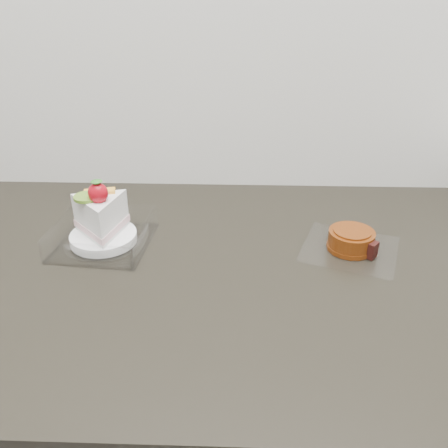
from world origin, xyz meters
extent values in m
cube|color=black|center=(0.00, 1.69, 0.88)|extent=(2.04, 0.64, 0.04)
cube|color=white|center=(-0.25, 1.75, 0.90)|extent=(0.16, 0.16, 0.00)
cylinder|color=white|center=(-0.25, 1.75, 0.91)|extent=(0.11, 0.11, 0.01)
ellipsoid|color=red|center=(-0.24, 1.74, 1.00)|extent=(0.03, 0.03, 0.03)
cone|color=#2D7223|center=(-0.24, 1.74, 1.01)|extent=(0.02, 0.02, 0.01)
cylinder|color=olive|center=(-0.26, 1.75, 0.99)|extent=(0.04, 0.04, 0.00)
cube|color=#FFB030|center=(-0.25, 1.77, 0.99)|extent=(0.05, 0.03, 0.00)
cube|color=white|center=(0.16, 1.75, 0.90)|extent=(0.19, 0.18, 0.00)
cylinder|color=#692C0C|center=(0.16, 1.75, 0.92)|extent=(0.09, 0.09, 0.03)
cylinder|color=#692C0C|center=(0.16, 1.75, 0.90)|extent=(0.09, 0.09, 0.01)
cylinder|color=#692C0C|center=(0.16, 1.75, 0.93)|extent=(0.07, 0.07, 0.00)
cube|color=black|center=(0.19, 1.72, 0.91)|extent=(0.03, 0.03, 0.03)
camera|label=1|loc=(-0.02, 1.05, 1.32)|focal=40.00mm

